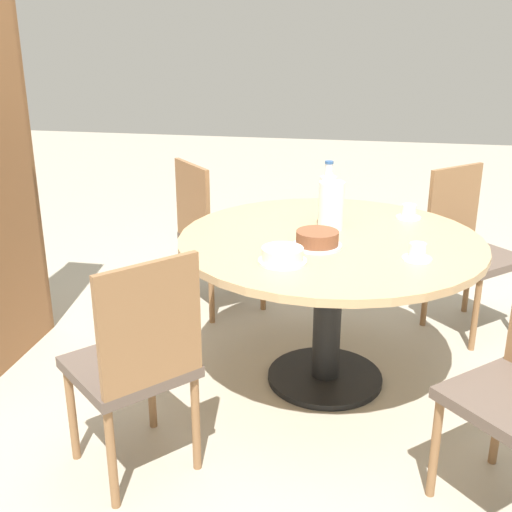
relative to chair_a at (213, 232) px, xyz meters
The scene contains 11 objects.
ground_plane 1.17m from the chair_a, 134.64° to the right, with size 14.00×14.00×0.00m, color #B2A893.
dining_table 1.06m from the chair_a, 134.64° to the right, with size 1.42×1.42×0.75m.
chair_a is the anchor object (origin of this frame).
chair_b 1.58m from the chair_a, behind, with size 0.59×0.59×0.93m.
chair_d 1.48m from the chair_a, 89.17° to the right, with size 0.59×0.59×0.93m.
coffee_pot 1.03m from the chair_a, 129.45° to the right, with size 0.12×0.12×0.27m.
water_bottle 0.95m from the chair_a, 124.59° to the right, with size 0.08×0.08×0.31m.
cake_main 1.17m from the chair_a, 141.51° to the right, with size 0.22×0.22×0.07m.
cake_second 1.28m from the chair_a, 152.36° to the right, with size 0.20×0.20×0.07m.
cup_a 1.52m from the chair_a, 130.58° to the right, with size 0.12×0.12×0.07m.
cup_b 1.21m from the chair_a, 107.76° to the right, with size 0.12×0.12×0.07m.
Camera 1 is at (-2.84, -0.18, 1.70)m, focal length 45.00 mm.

